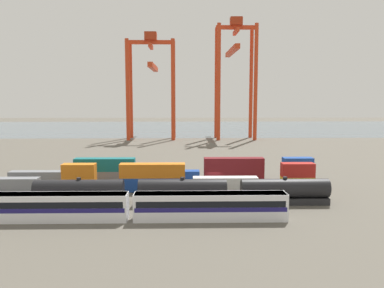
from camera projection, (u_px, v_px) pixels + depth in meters
name	position (u px, v px, depth m)	size (l,w,h in m)	color
ground_plane	(204.00, 156.00, 119.97)	(420.00, 420.00, 0.00)	#5B564C
harbour_water	(195.00, 128.00, 224.26)	(400.00, 110.00, 0.01)	slate
passenger_train	(131.00, 205.00, 57.46)	(44.54, 3.14, 3.90)	silver
freight_tank_row	(182.00, 191.00, 65.83)	(47.96, 3.07, 4.53)	#232326
shipping_container_0	(6.00, 185.00, 74.64)	(12.10, 2.44, 2.60)	slate
shipping_container_1	(80.00, 185.00, 74.93)	(6.04, 2.44, 2.60)	orange
shipping_container_2	(79.00, 171.00, 74.62)	(6.04, 2.44, 2.60)	orange
shipping_container_3	(153.00, 184.00, 75.21)	(12.10, 2.44, 2.60)	#1C4299
shipping_container_4	(152.00, 170.00, 74.90)	(12.10, 2.44, 2.60)	orange
shipping_container_5	(225.00, 184.00, 75.49)	(12.10, 2.44, 2.60)	silver
shipping_container_6	(297.00, 184.00, 75.78)	(6.04, 2.44, 2.60)	gold
shipping_container_7	(298.00, 170.00, 75.47)	(6.04, 2.44, 2.60)	#AD211C
shipping_container_8	(40.00, 178.00, 81.37)	(12.10, 2.44, 2.60)	slate
shipping_container_9	(105.00, 177.00, 81.64)	(12.10, 2.44, 2.60)	slate
shipping_container_10	(105.00, 165.00, 81.33)	(12.10, 2.44, 2.60)	#146066
shipping_container_11	(170.00, 177.00, 81.92)	(12.10, 2.44, 2.60)	#1C4299
shipping_container_12	(234.00, 177.00, 82.19)	(12.10, 2.44, 2.60)	maroon
shipping_container_13	(234.00, 164.00, 81.88)	(12.10, 2.44, 2.60)	maroon
shipping_container_14	(297.00, 176.00, 82.46)	(6.04, 2.44, 2.60)	maroon
shipping_container_15	(298.00, 164.00, 82.15)	(6.04, 2.44, 2.60)	#1C4299
gantry_crane_west	(152.00, 75.00, 166.36)	(19.57, 34.87, 43.16)	red
gantry_crane_central	(235.00, 66.00, 166.79)	(16.30, 37.83, 49.09)	red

